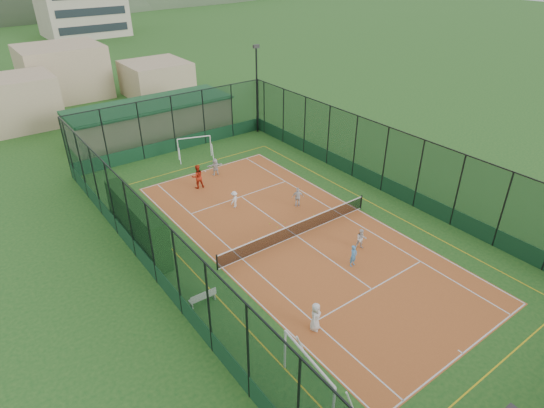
{
  "coord_description": "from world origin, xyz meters",
  "views": [
    {
      "loc": [
        -15.53,
        -18.34,
        16.07
      ],
      "look_at": [
        -0.07,
        2.51,
        1.2
      ],
      "focal_mm": 30.0,
      "sensor_mm": 36.0,
      "label": 1
    }
  ],
  "objects_px": {
    "child_far_back": "(215,167)",
    "futsal_goal_far": "(195,148)",
    "futsal_goal_near": "(307,377)",
    "child_near_left": "(316,317)",
    "child_far_right": "(298,197)",
    "coach": "(197,176)",
    "white_bench": "(202,297)",
    "clubhouse": "(151,119)",
    "child_near_mid": "(353,256)",
    "child_far_left": "(234,199)",
    "floodlight_ne": "(257,90)",
    "child_near_right": "(361,239)"
  },
  "relations": [
    {
      "from": "floodlight_ne",
      "to": "clubhouse",
      "type": "bearing_deg",
      "value": 147.88
    },
    {
      "from": "floodlight_ne",
      "to": "child_near_right",
      "type": "xyz_separation_m",
      "value": [
        -6.35,
        -19.97,
        -3.45
      ]
    },
    {
      "from": "child_far_left",
      "to": "child_far_right",
      "type": "relative_size",
      "value": 0.85
    },
    {
      "from": "futsal_goal_near",
      "to": "child_near_left",
      "type": "height_order",
      "value": "futsal_goal_near"
    },
    {
      "from": "white_bench",
      "to": "child_near_mid",
      "type": "height_order",
      "value": "child_near_mid"
    },
    {
      "from": "futsal_goal_near",
      "to": "child_far_right",
      "type": "relative_size",
      "value": 2.34
    },
    {
      "from": "child_near_right",
      "to": "child_near_left",
      "type": "bearing_deg",
      "value": -119.58
    },
    {
      "from": "child_far_back",
      "to": "white_bench",
      "type": "bearing_deg",
      "value": 69.93
    },
    {
      "from": "child_near_right",
      "to": "child_far_back",
      "type": "bearing_deg",
      "value": 131.03
    },
    {
      "from": "futsal_goal_near",
      "to": "child_near_right",
      "type": "height_order",
      "value": "futsal_goal_near"
    },
    {
      "from": "futsal_goal_near",
      "to": "child_far_right",
      "type": "bearing_deg",
      "value": -33.26
    },
    {
      "from": "clubhouse",
      "to": "child_near_left",
      "type": "xyz_separation_m",
      "value": [
        -4.37,
        -28.74,
        -0.8
      ]
    },
    {
      "from": "floodlight_ne",
      "to": "child_far_right",
      "type": "relative_size",
      "value": 5.71
    },
    {
      "from": "child_near_left",
      "to": "white_bench",
      "type": "bearing_deg",
      "value": 95.0
    },
    {
      "from": "futsal_goal_far",
      "to": "clubhouse",
      "type": "bearing_deg",
      "value": 113.65
    },
    {
      "from": "child_near_left",
      "to": "child_far_left",
      "type": "xyz_separation_m",
      "value": [
        3.18,
        12.15,
        -0.16
      ]
    },
    {
      "from": "white_bench",
      "to": "coach",
      "type": "distance_m",
      "value": 12.94
    },
    {
      "from": "white_bench",
      "to": "child_near_right",
      "type": "xyz_separation_m",
      "value": [
        10.05,
        -1.45,
        0.27
      ]
    },
    {
      "from": "white_bench",
      "to": "child_far_back",
      "type": "bearing_deg",
      "value": 58.98
    },
    {
      "from": "floodlight_ne",
      "to": "futsal_goal_near",
      "type": "distance_m",
      "value": 30.44
    },
    {
      "from": "clubhouse",
      "to": "child_near_right",
      "type": "height_order",
      "value": "clubhouse"
    },
    {
      "from": "floodlight_ne",
      "to": "child_far_left",
      "type": "relative_size",
      "value": 6.73
    },
    {
      "from": "child_near_left",
      "to": "clubhouse",
      "type": "bearing_deg",
      "value": 50.91
    },
    {
      "from": "futsal_goal_far",
      "to": "child_near_right",
      "type": "height_order",
      "value": "futsal_goal_far"
    },
    {
      "from": "child_near_left",
      "to": "child_near_mid",
      "type": "distance_m",
      "value": 5.6
    },
    {
      "from": "child_far_left",
      "to": "child_far_back",
      "type": "height_order",
      "value": "child_far_back"
    },
    {
      "from": "white_bench",
      "to": "child_far_back",
      "type": "height_order",
      "value": "child_far_back"
    },
    {
      "from": "futsal_goal_far",
      "to": "coach",
      "type": "bearing_deg",
      "value": -97.53
    },
    {
      "from": "child_near_mid",
      "to": "child_far_left",
      "type": "xyz_separation_m",
      "value": [
        -1.85,
        9.7,
        -0.06
      ]
    },
    {
      "from": "white_bench",
      "to": "futsal_goal_near",
      "type": "relative_size",
      "value": 0.43
    },
    {
      "from": "floodlight_ne",
      "to": "futsal_goal_near",
      "type": "xyz_separation_m",
      "value": [
        -15.68,
        -25.91,
        -3.03
      ]
    },
    {
      "from": "white_bench",
      "to": "child_far_right",
      "type": "height_order",
      "value": "child_far_right"
    },
    {
      "from": "floodlight_ne",
      "to": "child_near_right",
      "type": "relative_size",
      "value": 6.16
    },
    {
      "from": "futsal_goal_far",
      "to": "futsal_goal_near",
      "type": "bearing_deg",
      "value": -89.46
    },
    {
      "from": "floodlight_ne",
      "to": "child_near_right",
      "type": "height_order",
      "value": "floodlight_ne"
    },
    {
      "from": "clubhouse",
      "to": "child_far_back",
      "type": "relative_size",
      "value": 10.84
    },
    {
      "from": "child_near_left",
      "to": "child_far_back",
      "type": "height_order",
      "value": "child_near_left"
    },
    {
      "from": "white_bench",
      "to": "futsal_goal_near",
      "type": "distance_m",
      "value": 7.46
    },
    {
      "from": "clubhouse",
      "to": "child_far_right",
      "type": "relative_size",
      "value": 10.52
    },
    {
      "from": "child_near_left",
      "to": "coach",
      "type": "relative_size",
      "value": 0.82
    },
    {
      "from": "futsal_goal_near",
      "to": "child_near_left",
      "type": "bearing_deg",
      "value": -41.75
    },
    {
      "from": "clubhouse",
      "to": "child_far_right",
      "type": "xyz_separation_m",
      "value": [
        2.44,
        -19.13,
        -0.84
      ]
    },
    {
      "from": "clubhouse",
      "to": "coach",
      "type": "bearing_deg",
      "value": -98.32
    },
    {
      "from": "futsal_goal_near",
      "to": "child_near_left",
      "type": "xyz_separation_m",
      "value": [
        2.71,
        2.57,
        -0.31
      ]
    },
    {
      "from": "clubhouse",
      "to": "child_far_right",
      "type": "bearing_deg",
      "value": -82.72
    },
    {
      "from": "clubhouse",
      "to": "futsal_goal_far",
      "type": "distance_m",
      "value": 7.41
    },
    {
      "from": "child_far_back",
      "to": "futsal_goal_far",
      "type": "bearing_deg",
      "value": -81.33
    },
    {
      "from": "floodlight_ne",
      "to": "coach",
      "type": "height_order",
      "value": "floodlight_ne"
    },
    {
      "from": "futsal_goal_near",
      "to": "child_far_back",
      "type": "height_order",
      "value": "futsal_goal_near"
    },
    {
      "from": "futsal_goal_far",
      "to": "child_near_right",
      "type": "relative_size",
      "value": 2.15
    }
  ]
}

